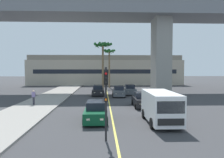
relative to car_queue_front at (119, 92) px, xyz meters
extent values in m
cube|color=gray|center=(-9.60, -11.62, -0.65)|extent=(4.80, 80.00, 0.15)
cube|color=#DBCC4C|center=(-1.60, -3.62, -0.72)|extent=(0.14, 56.00, 0.01)
cube|color=slate|center=(-1.60, 7.45, 13.71)|extent=(76.23, 8.00, 2.40)
cube|color=#525357|center=(-1.60, 11.15, 15.81)|extent=(76.23, 0.50, 1.80)
cube|color=gray|center=(8.32, 7.45, 5.89)|extent=(2.80, 4.40, 13.23)
cube|color=#BCB29E|center=(-1.60, 23.99, 2.37)|extent=(38.39, 8.00, 6.19)
cube|color=gray|center=(-1.60, 23.99, 6.07)|extent=(37.62, 7.20, 1.20)
cube|color=black|center=(-1.60, 19.97, 2.68)|extent=(34.55, 0.04, 1.00)
cube|color=#4C5156|center=(0.00, -0.03, -0.14)|extent=(1.82, 4.15, 0.80)
cube|color=black|center=(0.00, 0.12, 0.54)|extent=(1.45, 2.09, 0.60)
cube|color=#F2EDCC|center=(0.41, -2.06, -0.09)|extent=(0.24, 0.09, 0.14)
cube|color=#F2EDCC|center=(-0.53, -2.03, -0.09)|extent=(0.24, 0.09, 0.14)
cylinder|color=black|center=(0.77, -1.33, -0.40)|extent=(0.24, 0.65, 0.64)
cylinder|color=black|center=(-0.85, -1.28, -0.40)|extent=(0.24, 0.65, 0.64)
cylinder|color=black|center=(0.84, 1.21, -0.40)|extent=(0.24, 0.65, 0.64)
cylinder|color=black|center=(-0.77, 1.26, -0.40)|extent=(0.24, 0.65, 0.64)
cube|color=black|center=(-3.06, 1.35, -0.14)|extent=(1.73, 4.11, 0.80)
cube|color=black|center=(-3.06, 1.50, 0.54)|extent=(1.41, 2.06, 0.60)
cube|color=#F2EDCC|center=(-2.61, -0.66, -0.09)|extent=(0.24, 0.08, 0.14)
cube|color=#F2EDCC|center=(-3.54, -0.65, -0.09)|extent=(0.24, 0.08, 0.14)
cylinder|color=black|center=(-2.26, 0.08, -0.40)|extent=(0.22, 0.64, 0.64)
cylinder|color=black|center=(-3.88, 0.09, -0.40)|extent=(0.22, 0.64, 0.64)
cylinder|color=black|center=(-2.25, 2.62, -0.40)|extent=(0.22, 0.64, 0.64)
cylinder|color=black|center=(-3.86, 2.63, -0.40)|extent=(0.22, 0.64, 0.64)
cube|color=#4C5156|center=(1.98, 2.40, -0.14)|extent=(1.78, 4.13, 0.80)
cube|color=black|center=(1.98, 2.55, 0.54)|extent=(1.43, 2.08, 0.60)
cube|color=#F2EDCC|center=(2.40, 0.38, -0.09)|extent=(0.24, 0.08, 0.14)
cube|color=#F2EDCC|center=(1.47, 0.40, -0.09)|extent=(0.24, 0.08, 0.14)
cylinder|color=black|center=(2.76, 1.11, -0.40)|extent=(0.23, 0.64, 0.64)
cylinder|color=black|center=(1.14, 1.14, -0.40)|extent=(0.23, 0.64, 0.64)
cylinder|color=black|center=(2.81, 3.65, -0.40)|extent=(0.23, 0.64, 0.64)
cylinder|color=black|center=(1.19, 3.68, -0.40)|extent=(0.23, 0.64, 0.64)
cube|color=#0C4728|center=(-2.91, -14.68, -0.14)|extent=(1.71, 4.10, 0.80)
cube|color=black|center=(-2.91, -14.53, 0.54)|extent=(1.40, 2.05, 0.60)
cube|color=#F2EDCC|center=(-2.45, -16.69, -0.09)|extent=(0.24, 0.08, 0.14)
cube|color=#F2EDCC|center=(-3.38, -16.69, -0.09)|extent=(0.24, 0.08, 0.14)
cylinder|color=black|center=(-2.11, -15.95, -0.40)|extent=(0.22, 0.64, 0.64)
cylinder|color=black|center=(-3.72, -15.95, -0.40)|extent=(0.22, 0.64, 0.64)
cylinder|color=black|center=(-2.10, -13.41, -0.40)|extent=(0.22, 0.64, 0.64)
cylinder|color=black|center=(-3.72, -13.41, -0.40)|extent=(0.22, 0.64, 0.64)
cube|color=black|center=(1.83, -8.62, -0.14)|extent=(1.75, 4.12, 0.80)
cube|color=black|center=(1.83, -8.47, 0.54)|extent=(1.42, 2.07, 0.60)
cube|color=#F2EDCC|center=(2.27, -10.63, -0.09)|extent=(0.24, 0.08, 0.14)
cube|color=#F2EDCC|center=(1.34, -10.62, -0.09)|extent=(0.24, 0.08, 0.14)
cylinder|color=black|center=(2.62, -9.90, -0.40)|extent=(0.23, 0.64, 0.64)
cylinder|color=black|center=(1.01, -9.88, -0.40)|extent=(0.23, 0.64, 0.64)
cylinder|color=black|center=(2.65, -7.36, -0.40)|extent=(0.23, 0.64, 0.64)
cylinder|color=black|center=(1.04, -7.34, -0.40)|extent=(0.23, 0.64, 0.64)
cube|color=white|center=(1.97, -15.44, 0.59)|extent=(2.07, 5.23, 2.10)
cube|color=black|center=(1.94, -18.00, 0.94)|extent=(1.80, 0.10, 0.80)
cube|color=black|center=(1.94, -18.06, 0.01)|extent=(1.70, 0.08, 0.44)
cylinder|color=black|center=(2.90, -17.01, -0.34)|extent=(0.27, 0.76, 0.76)
cylinder|color=black|center=(1.00, -16.98, -0.34)|extent=(0.27, 0.76, 0.76)
cylinder|color=black|center=(2.95, -13.89, -0.34)|extent=(0.27, 0.76, 0.76)
cylinder|color=black|center=(1.05, -13.86, -0.34)|extent=(0.27, 0.76, 0.76)
cylinder|color=black|center=(-2.20, -19.25, 1.38)|extent=(0.12, 0.12, 4.20)
cube|color=black|center=(-2.20, -19.39, 2.88)|extent=(0.24, 0.20, 0.76)
sphere|color=red|center=(-2.20, -19.49, 3.12)|extent=(0.14, 0.14, 0.14)
sphere|color=black|center=(-2.20, -19.49, 2.88)|extent=(0.14, 0.14, 0.14)
sphere|color=black|center=(-2.20, -19.49, 2.64)|extent=(0.14, 0.14, 0.14)
cube|color=black|center=(-2.20, -19.37, 1.68)|extent=(0.20, 0.16, 0.24)
cube|color=orange|center=(-2.20, -19.45, 1.68)|extent=(0.12, 0.03, 0.12)
cylinder|color=brown|center=(-0.94, 14.33, 3.21)|extent=(0.33, 0.33, 7.86)
sphere|color=#236028|center=(-0.94, 14.33, 7.29)|extent=(0.60, 0.60, 0.60)
cone|color=#236028|center=(-0.13, 14.42, 7.07)|extent=(0.61, 1.72, 0.86)
cone|color=#236028|center=(-0.40, 14.94, 7.01)|extent=(1.55, 1.44, 0.95)
cone|color=#236028|center=(-0.95, 15.14, 6.95)|extent=(1.68, 0.48, 1.03)
cone|color=#236028|center=(-1.54, 14.87, 6.95)|extent=(1.44, 1.54, 1.04)
cone|color=#236028|center=(-1.75, 14.34, 7.00)|extent=(0.46, 1.69, 0.96)
cone|color=#236028|center=(-1.58, 13.83, 7.11)|extent=(1.38, 1.60, 0.79)
cone|color=#236028|center=(-0.85, 13.52, 6.96)|extent=(1.71, 0.61, 1.02)
cone|color=#236028|center=(-0.34, 13.78, 7.06)|extent=(1.47, 1.53, 0.87)
cylinder|color=brown|center=(-2.32, 5.59, 3.39)|extent=(0.34, 0.34, 8.21)
sphere|color=#236028|center=(-2.32, 5.59, 7.64)|extent=(0.60, 0.60, 0.60)
cone|color=#236028|center=(-1.28, 5.51, 7.36)|extent=(0.61, 2.16, 0.97)
cone|color=#236028|center=(-1.51, 6.26, 7.45)|extent=(1.70, 1.93, 0.80)
cone|color=#236028|center=(-2.16, 6.63, 7.39)|extent=(2.18, 0.75, 0.91)
cone|color=#236028|center=(-2.87, 6.48, 7.39)|extent=(2.05, 1.50, 0.91)
cone|color=#236028|center=(-3.29, 5.98, 7.27)|extent=(1.19, 2.13, 1.11)
cone|color=#236028|center=(-3.25, 5.11, 7.35)|extent=(1.37, 2.10, 0.98)
cone|color=#236028|center=(-2.76, 4.65, 7.31)|extent=(2.12, 1.30, 1.04)
cone|color=#236028|center=(-2.28, 4.55, 7.34)|extent=(2.15, 0.51, 1.00)
cone|color=#236028|center=(-1.48, 4.97, 7.45)|extent=(1.62, 1.98, 0.81)
cylinder|color=#2D2D38|center=(-9.94, -7.66, -0.15)|extent=(0.22, 0.22, 0.85)
cube|color=slate|center=(-9.94, -7.66, 0.56)|extent=(0.34, 0.22, 0.56)
sphere|color=beige|center=(-9.94, -7.66, 0.95)|extent=(0.20, 0.20, 0.20)
camera|label=1|loc=(-2.38, -31.16, 3.40)|focal=34.08mm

